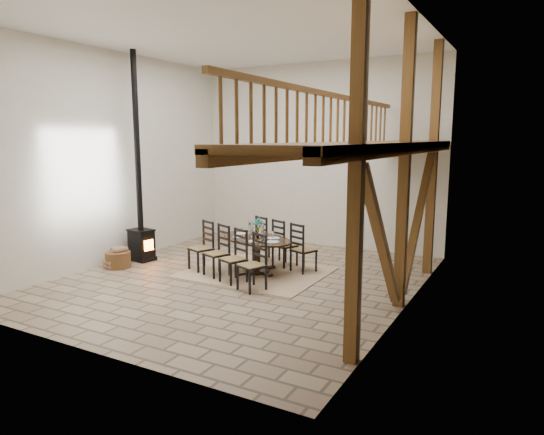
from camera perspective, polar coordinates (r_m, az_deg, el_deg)
The scene contains 7 objects.
ground at distance 10.43m, azimuth -3.77°, elevation -7.28°, with size 8.00×8.00×0.00m, color #9B8667.
room_shell at distance 9.41m, azimuth 2.23°, elevation 9.54°, with size 7.02×8.02×5.01m.
rug at distance 10.93m, azimuth -1.86°, elevation -6.43°, with size 3.00×2.50×0.02m, color tan.
dining_table at distance 10.78m, azimuth -2.25°, elevation -4.49°, with size 2.70×2.75×1.24m.
wood_stove at distance 12.20m, azimuth -15.24°, elevation 0.36°, with size 0.67×0.55×5.00m.
log_basket at distance 11.84m, azimuth -17.66°, elevation -4.66°, with size 0.57×0.57×0.47m.
log_stack at distance 11.83m, azimuth -18.28°, elevation -5.21°, with size 0.36×0.37×0.21m.
Camera 1 is at (5.41, -8.41, 2.99)m, focal length 32.00 mm.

